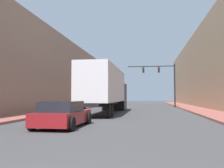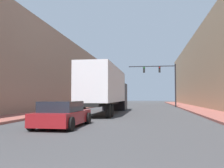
# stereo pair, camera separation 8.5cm
# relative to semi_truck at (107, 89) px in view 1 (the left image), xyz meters

# --- Properties ---
(sidewalk_right) EXTENTS (2.89, 80.00, 0.15)m
(sidewalk_right) POSITION_rel_semi_truck_xyz_m (9.37, 8.61, -2.21)
(sidewalk_right) COLOR #9E564C
(sidewalk_right) RESTS_ON ground
(sidewalk_left) EXTENTS (2.89, 80.00, 0.15)m
(sidewalk_left) POSITION_rel_semi_truck_xyz_m (-5.40, 8.61, -2.21)
(sidewalk_left) COLOR #9E564C
(sidewalk_left) RESTS_ON ground
(building_left) EXTENTS (6.00, 80.00, 9.41)m
(building_left) POSITION_rel_semi_truck_xyz_m (-9.85, 8.61, 2.42)
(building_left) COLOR #997A66
(building_left) RESTS_ON ground
(semi_truck) EXTENTS (2.54, 13.89, 4.07)m
(semi_truck) POSITION_rel_semi_truck_xyz_m (0.00, 0.00, 0.00)
(semi_truck) COLOR silver
(semi_truck) RESTS_ON ground
(sedan_car) EXTENTS (2.09, 4.37, 1.31)m
(sedan_car) POSITION_rel_semi_truck_xyz_m (-0.36, -11.06, -1.66)
(sedan_car) COLOR maroon
(sedan_car) RESTS_ON ground
(traffic_signal_gantry) EXTENTS (7.10, 0.35, 6.49)m
(traffic_signal_gantry) POSITION_rel_semi_truck_xyz_m (6.09, 15.06, 2.25)
(traffic_signal_gantry) COLOR black
(traffic_signal_gantry) RESTS_ON ground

